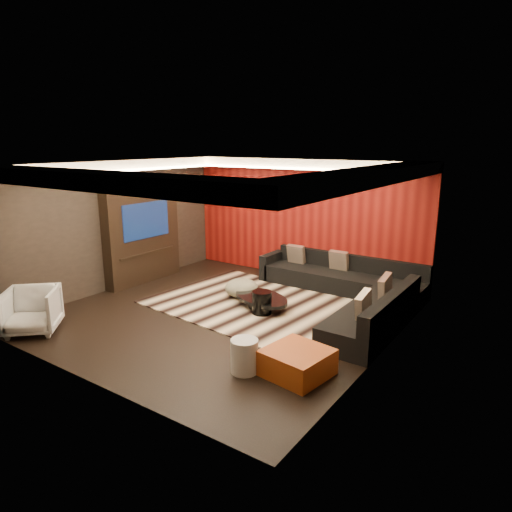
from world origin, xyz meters
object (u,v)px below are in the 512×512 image
Objects in this scene: coffee_table at (261,302)px; drum_stool at (262,302)px; orange_ottoman at (297,362)px; armchair at (32,311)px; white_side_table at (244,356)px; sectional_sofa at (351,291)px.

coffee_table is 3.07× the size of drum_stool.
orange_ottoman reaches higher than coffee_table.
drum_stool is 0.51× the size of armchair.
drum_stool is 2.22m from white_side_table.
orange_ottoman is at bearing -80.47° from sectional_sofa.
white_side_table reaches higher than orange_ottoman.
drum_stool is 1.88m from sectional_sofa.
white_side_table is 3.90m from armchair.
white_side_table is (1.02, -1.97, 0.01)m from drum_stool.
drum_stool is at bearing -127.93° from sectional_sofa.
coffee_table is 4.07m from armchair.
orange_ottoman is at bearing 28.77° from white_side_table.
armchair is (-3.79, -0.91, 0.14)m from white_side_table.
drum_stool reaches higher than coffee_table.
white_side_table is at bearing -62.57° from drum_stool.
drum_stool is at bearing -52.79° from coffee_table.
white_side_table is at bearing -92.12° from sectional_sofa.
drum_stool is at bearing 117.43° from white_side_table.
white_side_table is at bearing -151.23° from orange_ottoman.
orange_ottoman is (1.67, -1.62, -0.05)m from drum_stool.
sectional_sofa is (3.92, 4.36, -0.12)m from armchair.
drum_stool is 0.89× the size of white_side_table.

